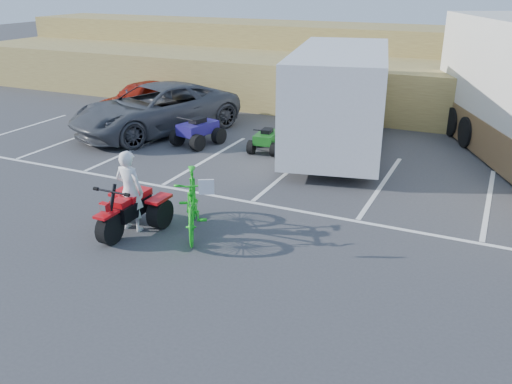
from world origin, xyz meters
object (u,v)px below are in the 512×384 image
at_px(green_dirt_bike, 192,203).
at_px(quad_atv_blue, 199,144).
at_px(quad_atv_green, 267,151).
at_px(rider, 130,191).
at_px(cargo_trailer, 339,98).
at_px(red_trike_atv, 129,232).
at_px(red_car, 141,98).
at_px(grey_pickup, 156,109).

height_order(green_dirt_bike, quad_atv_blue, green_dirt_bike).
bearing_deg(quad_atv_green, green_dirt_bike, -86.73).
xyz_separation_m(rider, quad_atv_green, (0.38, 6.58, -0.92)).
bearing_deg(quad_atv_blue, rider, -58.68).
relative_size(green_dirt_bike, cargo_trailer, 0.32).
bearing_deg(red_trike_atv, quad_atv_blue, 107.58).
relative_size(rider, quad_atv_green, 1.44).
distance_m(cargo_trailer, quad_atv_blue, 4.91).
bearing_deg(red_trike_atv, red_car, 124.55).
height_order(green_dirt_bike, quad_atv_green, green_dirt_bike).
bearing_deg(quad_atv_blue, cargo_trailer, 29.79).
bearing_deg(green_dirt_bike, quad_atv_blue, 90.79).
distance_m(red_trike_atv, rider, 0.93).
height_order(rider, green_dirt_bike, rider).
bearing_deg(grey_pickup, red_car, 157.97).
distance_m(cargo_trailer, quad_atv_green, 2.84).
xyz_separation_m(rider, cargo_trailer, (2.40, 7.59, 0.82)).
relative_size(red_trike_atv, green_dirt_bike, 0.77).
bearing_deg(red_car, red_trike_atv, -42.26).
distance_m(grey_pickup, quad_atv_blue, 2.42).
relative_size(quad_atv_blue, quad_atv_green, 1.22).
bearing_deg(red_car, green_dirt_bike, -35.25).
distance_m(red_trike_atv, grey_pickup, 8.33).
height_order(rider, grey_pickup, rider).
bearing_deg(quad_atv_blue, quad_atv_green, 20.13).
bearing_deg(red_car, grey_pickup, -30.93).
xyz_separation_m(green_dirt_bike, quad_atv_green, (-0.92, 6.14, -0.70)).
distance_m(red_trike_atv, red_car, 11.25).
relative_size(grey_pickup, quad_atv_blue, 3.95).
relative_size(red_car, quad_atv_blue, 2.54).
bearing_deg(cargo_trailer, green_dirt_bike, -110.82).
height_order(cargo_trailer, quad_atv_blue, cargo_trailer).
bearing_deg(quad_atv_blue, red_car, 160.41).
xyz_separation_m(rider, green_dirt_bike, (1.30, 0.44, -0.22)).
relative_size(red_car, cargo_trailer, 0.54).
xyz_separation_m(quad_atv_blue, quad_atv_green, (2.40, 0.27, 0.00)).
distance_m(grey_pickup, red_car, 3.03).
height_order(red_car, quad_atv_green, red_car).
xyz_separation_m(rider, quad_atv_blue, (-2.02, 6.31, -0.92)).
bearing_deg(cargo_trailer, rider, -119.64).
height_order(red_trike_atv, rider, rider).
relative_size(cargo_trailer, quad_atv_blue, 4.69).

